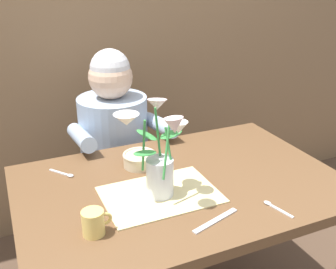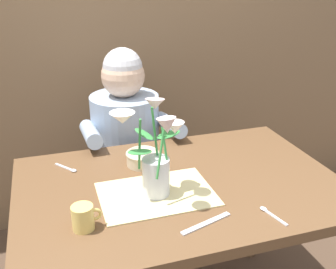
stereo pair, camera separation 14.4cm
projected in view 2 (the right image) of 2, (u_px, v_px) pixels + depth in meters
name	position (u px, v px, depth m)	size (l,w,h in m)	color
wood_panel_backdrop	(119.00, 12.00, 2.20)	(4.00, 0.10, 2.50)	brown
dining_table	(180.00, 205.00, 1.52)	(1.20, 0.80, 0.74)	brown
seated_person	(127.00, 158.00, 2.07)	(0.45, 0.47, 1.14)	#4C4C56
striped_placemat	(157.00, 194.00, 1.40)	(0.40, 0.28, 0.01)	beige
flower_vase	(154.00, 154.00, 1.34)	(0.27, 0.24, 0.34)	silver
ceramic_bowl	(143.00, 158.00, 1.61)	(0.14, 0.14, 0.06)	beige
dinner_knife	(206.00, 223.00, 1.24)	(0.19, 0.02, 0.01)	silver
tea_cup	(83.00, 217.00, 1.21)	(0.09, 0.07, 0.08)	#E5C666
spoon_0	(69.00, 169.00, 1.58)	(0.08, 0.10, 0.01)	silver
spoon_1	(269.00, 213.00, 1.30)	(0.04, 0.12, 0.01)	silver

